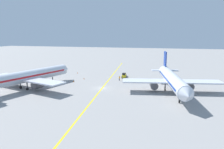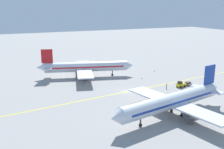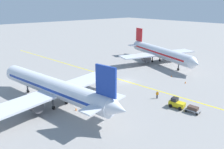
{
  "view_description": "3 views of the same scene",
  "coord_description": "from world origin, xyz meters",
  "px_view_note": "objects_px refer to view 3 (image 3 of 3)",
  "views": [
    {
      "loc": [
        -20.19,
        62.42,
        16.48
      ],
      "look_at": [
        -3.32,
        0.62,
        4.56
      ],
      "focal_mm": 35.0,
      "sensor_mm": 36.0,
      "label": 1
    },
    {
      "loc": [
        -67.3,
        36.52,
        25.24
      ],
      "look_at": [
        4.39,
        3.5,
        4.71
      ],
      "focal_mm": 42.0,
      "sensor_mm": 36.0,
      "label": 2
    },
    {
      "loc": [
        -38.32,
        -38.88,
        19.57
      ],
      "look_at": [
        -3.34,
        1.74,
        2.16
      ],
      "focal_mm": 35.0,
      "sensor_mm": 36.0,
      "label": 3
    }
  ],
  "objects_px": {
    "traffic_cone_near_nose": "(171,76)",
    "traffic_cone_mid_apron": "(185,82)",
    "ground_crew_worker": "(157,94)",
    "baggage_cart_trailing": "(193,109)",
    "airplane_adjacent_stand": "(159,52)",
    "airplane_at_gate": "(54,88)",
    "baggage_tug_white": "(177,103)",
    "traffic_cone_far_edge": "(76,109)"
  },
  "relations": [
    {
      "from": "airplane_at_gate",
      "to": "traffic_cone_far_edge",
      "type": "xyz_separation_m",
      "value": [
        1.87,
        -4.92,
        -3.43
      ]
    },
    {
      "from": "ground_crew_worker",
      "to": "traffic_cone_mid_apron",
      "type": "distance_m",
      "value": 13.24
    },
    {
      "from": "airplane_at_gate",
      "to": "traffic_cone_mid_apron",
      "type": "bearing_deg",
      "value": -18.4
    },
    {
      "from": "airplane_adjacent_stand",
      "to": "traffic_cone_near_nose",
      "type": "xyz_separation_m",
      "value": [
        -9.6,
        -11.88,
        -3.43
      ]
    },
    {
      "from": "baggage_tug_white",
      "to": "traffic_cone_mid_apron",
      "type": "bearing_deg",
      "value": 24.96
    },
    {
      "from": "traffic_cone_near_nose",
      "to": "ground_crew_worker",
      "type": "bearing_deg",
      "value": -155.92
    },
    {
      "from": "airplane_adjacent_stand",
      "to": "ground_crew_worker",
      "type": "bearing_deg",
      "value": -142.87
    },
    {
      "from": "airplane_at_gate",
      "to": "ground_crew_worker",
      "type": "relative_size",
      "value": 21.06
    },
    {
      "from": "ground_crew_worker",
      "to": "traffic_cone_mid_apron",
      "type": "height_order",
      "value": "ground_crew_worker"
    },
    {
      "from": "traffic_cone_near_nose",
      "to": "traffic_cone_mid_apron",
      "type": "height_order",
      "value": "same"
    },
    {
      "from": "airplane_adjacent_stand",
      "to": "ground_crew_worker",
      "type": "relative_size",
      "value": 20.78
    },
    {
      "from": "baggage_cart_trailing",
      "to": "traffic_cone_mid_apron",
      "type": "distance_m",
      "value": 16.42
    },
    {
      "from": "airplane_adjacent_stand",
      "to": "traffic_cone_mid_apron",
      "type": "distance_m",
      "value": 20.97
    },
    {
      "from": "baggage_tug_white",
      "to": "airplane_at_gate",
      "type": "bearing_deg",
      "value": 136.3
    },
    {
      "from": "airplane_at_gate",
      "to": "baggage_cart_trailing",
      "type": "bearing_deg",
      "value": -48.02
    },
    {
      "from": "traffic_cone_far_edge",
      "to": "traffic_cone_mid_apron",
      "type": "bearing_deg",
      "value": -10.59
    },
    {
      "from": "traffic_cone_mid_apron",
      "to": "ground_crew_worker",
      "type": "bearing_deg",
      "value": -174.86
    },
    {
      "from": "traffic_cone_far_edge",
      "to": "airplane_at_gate",
      "type": "bearing_deg",
      "value": 110.79
    },
    {
      "from": "airplane_at_gate",
      "to": "traffic_cone_mid_apron",
      "type": "distance_m",
      "value": 33.21
    },
    {
      "from": "baggage_tug_white",
      "to": "traffic_cone_far_edge",
      "type": "bearing_deg",
      "value": 142.89
    },
    {
      "from": "baggage_tug_white",
      "to": "baggage_cart_trailing",
      "type": "relative_size",
      "value": 1.15
    },
    {
      "from": "baggage_cart_trailing",
      "to": "ground_crew_worker",
      "type": "bearing_deg",
      "value": 89.34
    },
    {
      "from": "baggage_tug_white",
      "to": "traffic_cone_near_nose",
      "type": "height_order",
      "value": "baggage_tug_white"
    },
    {
      "from": "airplane_adjacent_stand",
      "to": "baggage_cart_trailing",
      "type": "relative_size",
      "value": 12.58
    },
    {
      "from": "airplane_at_gate",
      "to": "baggage_cart_trailing",
      "type": "relative_size",
      "value": 12.76
    },
    {
      "from": "ground_crew_worker",
      "to": "traffic_cone_near_nose",
      "type": "distance_m",
      "value": 16.28
    },
    {
      "from": "ground_crew_worker",
      "to": "traffic_cone_near_nose",
      "type": "relative_size",
      "value": 3.05
    },
    {
      "from": "traffic_cone_mid_apron",
      "to": "traffic_cone_far_edge",
      "type": "height_order",
      "value": "same"
    },
    {
      "from": "ground_crew_worker",
      "to": "airplane_adjacent_stand",
      "type": "bearing_deg",
      "value": 37.13
    },
    {
      "from": "baggage_tug_white",
      "to": "traffic_cone_far_edge",
      "type": "relative_size",
      "value": 5.79
    },
    {
      "from": "ground_crew_worker",
      "to": "baggage_tug_white",
      "type": "bearing_deg",
      "value": -96.24
    },
    {
      "from": "baggage_tug_white",
      "to": "ground_crew_worker",
      "type": "distance_m",
      "value": 5.24
    },
    {
      "from": "traffic_cone_near_nose",
      "to": "airplane_adjacent_stand",
      "type": "bearing_deg",
      "value": 51.05
    },
    {
      "from": "ground_crew_worker",
      "to": "traffic_cone_near_nose",
      "type": "xyz_separation_m",
      "value": [
        14.85,
        6.64,
        -0.63
      ]
    },
    {
      "from": "airplane_adjacent_stand",
      "to": "baggage_tug_white",
      "type": "distance_m",
      "value": 34.6
    },
    {
      "from": "airplane_adjacent_stand",
      "to": "baggage_cart_trailing",
      "type": "height_order",
      "value": "airplane_adjacent_stand"
    },
    {
      "from": "airplane_at_gate",
      "to": "traffic_cone_mid_apron",
      "type": "height_order",
      "value": "airplane_at_gate"
    },
    {
      "from": "baggage_cart_trailing",
      "to": "traffic_cone_mid_apron",
      "type": "height_order",
      "value": "baggage_cart_trailing"
    },
    {
      "from": "ground_crew_worker",
      "to": "traffic_cone_mid_apron",
      "type": "xyz_separation_m",
      "value": [
        13.17,
        1.18,
        -0.63
      ]
    },
    {
      "from": "traffic_cone_near_nose",
      "to": "baggage_tug_white",
      "type": "bearing_deg",
      "value": -142.46
    },
    {
      "from": "airplane_at_gate",
      "to": "airplane_adjacent_stand",
      "type": "xyz_separation_m",
      "value": [
        42.63,
        6.9,
        0.0
      ]
    },
    {
      "from": "airplane_adjacent_stand",
      "to": "traffic_cone_mid_apron",
      "type": "bearing_deg",
      "value": -123.06
    }
  ]
}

